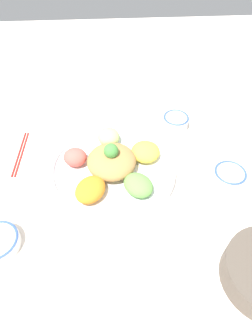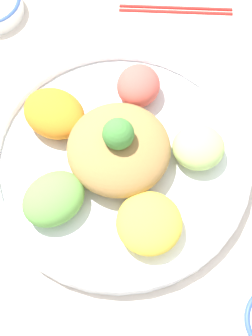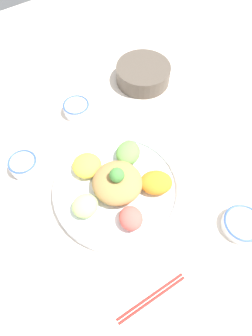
# 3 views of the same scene
# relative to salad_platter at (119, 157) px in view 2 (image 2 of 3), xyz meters

# --- Properties ---
(ground_plane) EXTENTS (2.40, 2.40, 0.00)m
(ground_plane) POSITION_rel_salad_platter_xyz_m (0.03, -0.01, -0.03)
(ground_plane) COLOR silver
(salad_platter) EXTENTS (0.41, 0.41, 0.12)m
(salad_platter) POSITION_rel_salad_platter_xyz_m (0.00, 0.00, 0.00)
(salad_platter) COLOR white
(salad_platter) RESTS_ON ground_plane
(chopsticks_pair_near) EXTENTS (0.03, 0.21, 0.01)m
(chopsticks_pair_near) POSITION_rel_salad_platter_xyz_m (0.31, -0.10, -0.03)
(chopsticks_pair_near) COLOR red
(chopsticks_pair_near) RESTS_ON ground_plane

